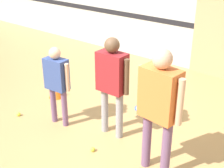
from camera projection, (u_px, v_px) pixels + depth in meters
name	position (u px, v px, depth m)	size (l,w,h in m)	color
ground_plane	(91.00, 135.00, 4.85)	(16.00, 16.00, 0.00)	tan
wall_back	(199.00, 0.00, 6.66)	(16.00, 0.07, 3.20)	beige
person_instructor	(112.00, 77.00, 4.49)	(0.59, 0.24, 1.56)	gray
person_student_left	(57.00, 78.00, 4.83)	(0.50, 0.24, 1.32)	#6B4C70
person_student_right	(159.00, 100.00, 3.68)	(0.64, 0.30, 1.68)	#6B4C70
racket_spare_on_floor	(142.00, 109.00, 5.58)	(0.47, 0.37, 0.03)	blue
racket_second_spare	(153.00, 110.00, 5.56)	(0.43, 0.53, 0.03)	#28282D
tennis_ball_near_instructor	(93.00, 149.00, 4.47)	(0.07, 0.07, 0.07)	#CCE038
tennis_ball_by_spare_racket	(145.00, 102.00, 5.76)	(0.07, 0.07, 0.07)	#CCE038
tennis_ball_stray_left	(19.00, 114.00, 5.37)	(0.07, 0.07, 0.07)	#CCE038
training_cone	(56.00, 90.00, 5.96)	(0.27, 0.27, 0.30)	orange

